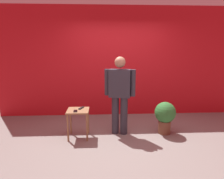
% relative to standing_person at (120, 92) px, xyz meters
% --- Properties ---
extents(ground_plane, '(12.00, 12.00, 0.00)m').
position_rel_standing_person_xyz_m(ground_plane, '(0.07, -0.36, -0.91)').
color(ground_plane, gray).
extents(back_wall_red, '(6.31, 0.12, 2.85)m').
position_rel_standing_person_xyz_m(back_wall_red, '(0.07, 1.32, 0.51)').
color(back_wall_red, red).
rests_on(back_wall_red, ground_plane).
extents(standing_person, '(0.65, 0.32, 1.63)m').
position_rel_standing_person_xyz_m(standing_person, '(0.00, 0.00, 0.00)').
color(standing_person, '#2D2D38').
rests_on(standing_person, ground_plane).
extents(side_table, '(0.43, 0.43, 0.58)m').
position_rel_standing_person_xyz_m(side_table, '(-0.85, -0.14, -0.45)').
color(side_table, olive).
rests_on(side_table, ground_plane).
extents(cell_phone, '(0.08, 0.15, 0.01)m').
position_rel_standing_person_xyz_m(cell_phone, '(-0.89, -0.23, -0.33)').
color(cell_phone, black).
rests_on(cell_phone, side_table).
extents(tv_remote, '(0.11, 0.17, 0.02)m').
position_rel_standing_person_xyz_m(tv_remote, '(-0.80, -0.05, -0.32)').
color(tv_remote, black).
rests_on(tv_remote, side_table).
extents(potted_plant, '(0.44, 0.44, 0.69)m').
position_rel_standing_person_xyz_m(potted_plant, '(0.96, -0.05, -0.50)').
color(potted_plant, brown).
rests_on(potted_plant, ground_plane).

